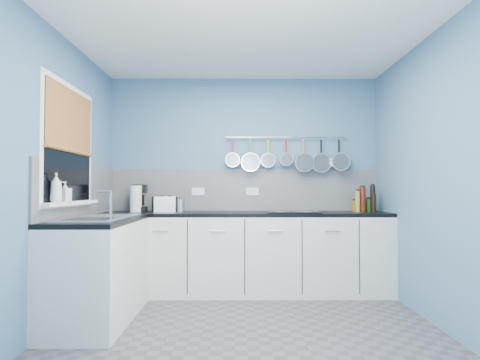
{
  "coord_description": "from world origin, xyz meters",
  "views": [
    {
      "loc": [
        -0.06,
        -3.08,
        1.16
      ],
      "look_at": [
        -0.05,
        0.75,
        1.25
      ],
      "focal_mm": 28.43,
      "sensor_mm": 36.0,
      "label": 1
    }
  ],
  "objects_px": {
    "paper_towel": "(136,199)",
    "canister": "(181,205)",
    "hob": "(292,212)",
    "soap_bottle_a": "(56,188)",
    "coffee_maker": "(139,198)",
    "soap_bottle_b": "(65,192)",
    "toaster": "(166,204)"
  },
  "relations": [
    {
      "from": "paper_towel",
      "to": "canister",
      "type": "distance_m",
      "value": 0.51
    },
    {
      "from": "coffee_maker",
      "to": "canister",
      "type": "distance_m",
      "value": 0.49
    },
    {
      "from": "canister",
      "to": "coffee_maker",
      "type": "bearing_deg",
      "value": -177.15
    },
    {
      "from": "canister",
      "to": "hob",
      "type": "relative_size",
      "value": 0.24
    },
    {
      "from": "soap_bottle_a",
      "to": "soap_bottle_b",
      "type": "relative_size",
      "value": 1.39
    },
    {
      "from": "soap_bottle_b",
      "to": "coffee_maker",
      "type": "height_order",
      "value": "soap_bottle_b"
    },
    {
      "from": "soap_bottle_a",
      "to": "canister",
      "type": "xyz_separation_m",
      "value": [
        0.79,
        1.35,
        -0.2
      ]
    },
    {
      "from": "coffee_maker",
      "to": "toaster",
      "type": "bearing_deg",
      "value": -9.32
    },
    {
      "from": "coffee_maker",
      "to": "hob",
      "type": "distance_m",
      "value": 1.76
    },
    {
      "from": "soap_bottle_b",
      "to": "toaster",
      "type": "xyz_separation_m",
      "value": [
        0.63,
        1.14,
        -0.15
      ]
    },
    {
      "from": "soap_bottle_a",
      "to": "hob",
      "type": "relative_size",
      "value": 0.42
    },
    {
      "from": "hob",
      "to": "canister",
      "type": "bearing_deg",
      "value": 173.62
    },
    {
      "from": "paper_towel",
      "to": "soap_bottle_a",
      "type": "bearing_deg",
      "value": -103.62
    },
    {
      "from": "soap_bottle_a",
      "to": "canister",
      "type": "distance_m",
      "value": 1.57
    },
    {
      "from": "toaster",
      "to": "soap_bottle_a",
      "type": "bearing_deg",
      "value": -129.7
    },
    {
      "from": "soap_bottle_a",
      "to": "canister",
      "type": "bearing_deg",
      "value": 59.46
    },
    {
      "from": "soap_bottle_b",
      "to": "canister",
      "type": "xyz_separation_m",
      "value": [
        0.79,
        1.19,
        -0.17
      ]
    },
    {
      "from": "paper_towel",
      "to": "toaster",
      "type": "distance_m",
      "value": 0.34
    },
    {
      "from": "toaster",
      "to": "hob",
      "type": "height_order",
      "value": "toaster"
    },
    {
      "from": "soap_bottle_b",
      "to": "toaster",
      "type": "distance_m",
      "value": 1.31
    },
    {
      "from": "paper_towel",
      "to": "hob",
      "type": "bearing_deg",
      "value": -1.47
    },
    {
      "from": "paper_towel",
      "to": "canister",
      "type": "xyz_separation_m",
      "value": [
        0.49,
        0.1,
        -0.08
      ]
    },
    {
      "from": "paper_towel",
      "to": "coffee_maker",
      "type": "bearing_deg",
      "value": 78.85
    },
    {
      "from": "soap_bottle_a",
      "to": "canister",
      "type": "relative_size",
      "value": 1.72
    },
    {
      "from": "coffee_maker",
      "to": "hob",
      "type": "bearing_deg",
      "value": -9.25
    },
    {
      "from": "canister",
      "to": "hob",
      "type": "bearing_deg",
      "value": -6.38
    },
    {
      "from": "canister",
      "to": "toaster",
      "type": "bearing_deg",
      "value": -164.17
    },
    {
      "from": "coffee_maker",
      "to": "soap_bottle_a",
      "type": "bearing_deg",
      "value": -108.86
    },
    {
      "from": "canister",
      "to": "hob",
      "type": "xyz_separation_m",
      "value": [
        1.27,
        -0.14,
        -0.06
      ]
    },
    {
      "from": "hob",
      "to": "soap_bottle_a",
      "type": "bearing_deg",
      "value": -149.74
    },
    {
      "from": "soap_bottle_b",
      "to": "coffee_maker",
      "type": "xyz_separation_m",
      "value": [
        0.32,
        1.16,
        -0.08
      ]
    },
    {
      "from": "coffee_maker",
      "to": "canister",
      "type": "relative_size",
      "value": 2.24
    }
  ]
}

